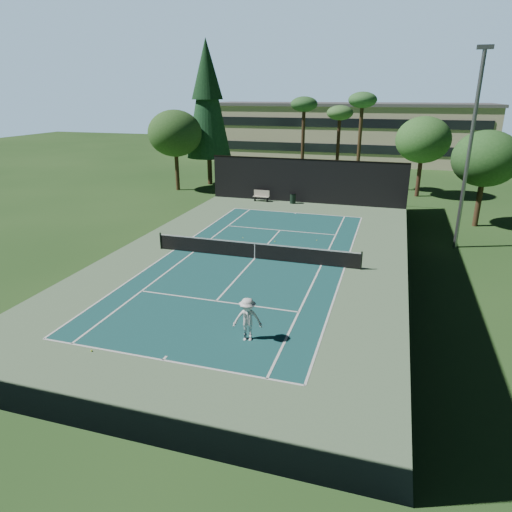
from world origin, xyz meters
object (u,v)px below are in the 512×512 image
Objects in this scene: park_bench at (261,195)px; player at (248,319)px; trash_bin at (293,198)px; tennis_net at (255,250)px; tennis_ball_c at (317,240)px; tennis_ball_d at (243,238)px; tennis_ball_a at (92,351)px; tennis_ball_b at (275,242)px.

player is at bearing -74.91° from park_bench.
tennis_net is at bearing -86.12° from trash_bin.
trash_bin reaches higher than tennis_ball_c.
player is 25.06m from trash_bin.
tennis_ball_d is at bearing -79.94° from park_bench.
trash_bin is at bearing 93.88° from tennis_net.
tennis_ball_a is 1.20× the size of tennis_ball_d.
park_bench reaches higher than tennis_ball_a.
tennis_ball_c is at bearing -56.32° from park_bench.
tennis_ball_c is (0.42, 14.18, -0.90)m from player.
tennis_net is 13.65× the size of trash_bin.
player reaches higher than tennis_ball_b.
player is 13.27m from tennis_ball_b.
player is 14.06m from tennis_ball_d.
tennis_net reaches higher than tennis_ball_a.
trash_bin reaches higher than tennis_ball_b.
trash_bin reaches higher than tennis_ball_a.
tennis_net is 6.88× the size of player.
tennis_ball_d is 0.04× the size of park_bench.
tennis_ball_d is 11.60m from trash_bin.
tennis_ball_d is at bearing 96.76° from player.
tennis_ball_a is 1.14× the size of tennis_ball_c.
tennis_ball_b is (-2.27, 13.05, -0.90)m from player.
trash_bin is at bearing 111.00° from tennis_ball_c.
park_bench is at bearing 92.53° from player.
player reaches higher than tennis_ball_d.
tennis_ball_d is at bearing -94.88° from trash_bin.
tennis_ball_a is at bearing -101.98° from tennis_ball_b.
player is at bearing 25.41° from tennis_ball_a.
trash_bin is at bearing 85.12° from tennis_ball_d.
tennis_net is 4.32m from tennis_ball_d.
park_bench reaches higher than tennis_ball_d.
tennis_ball_d is (-2.37, 0.19, -0.01)m from tennis_ball_b.
tennis_ball_a is 1.04× the size of tennis_ball_b.
player is 25.74× the size of tennis_ball_b.
tennis_ball_c is at bearing 22.76° from tennis_ball_b.
park_bench reaches higher than tennis_ball_c.
player is (2.62, -9.47, 0.38)m from tennis_net.
park_bench is (-4.09, 15.40, -0.01)m from tennis_net.
tennis_ball_a is 16.06m from tennis_ball_b.
park_bench is (-6.70, 24.87, -0.39)m from player.
tennis_ball_a is 27.53m from trash_bin.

